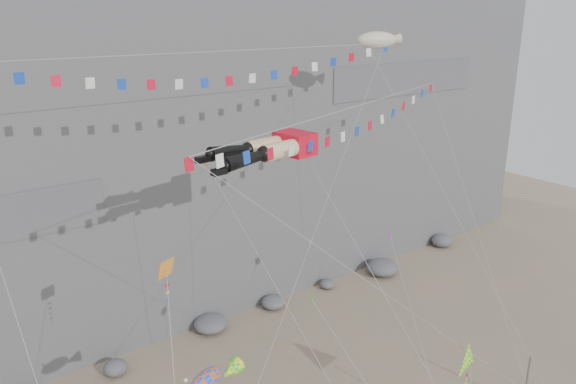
% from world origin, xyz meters
% --- Properties ---
extents(talus_boulders, '(60.00, 3.00, 1.20)m').
position_xyz_m(talus_boulders, '(0.00, 17.00, 0.60)').
color(talus_boulders, slate).
rests_on(talus_boulders, ground).
extents(anchor_pole_right, '(0.12, 0.12, 3.67)m').
position_xyz_m(anchor_pole_right, '(11.53, -2.67, 1.83)').
color(anchor_pole_right, gray).
rests_on(anchor_pole_right, ground).
extents(legs_kite, '(8.65, 16.17, 22.68)m').
position_xyz_m(legs_kite, '(-1.63, 6.26, 16.94)').
color(legs_kite, red).
rests_on(legs_kite, ground).
extents(flag_banner_upper, '(26.84, 14.05, 28.43)m').
position_xyz_m(flag_banner_upper, '(-2.31, 10.39, 21.76)').
color(flag_banner_upper, red).
rests_on(flag_banner_upper, ground).
extents(flag_banner_lower, '(24.60, 12.09, 22.46)m').
position_xyz_m(flag_banner_lower, '(3.11, 5.11, 18.81)').
color(flag_banner_lower, red).
rests_on(flag_banner_lower, ground).
extents(harlequin_kite, '(4.36, 8.88, 15.79)m').
position_xyz_m(harlequin_kite, '(-9.20, 3.29, 13.22)').
color(harlequin_kite, red).
rests_on(harlequin_kite, ground).
extents(fish_windsock, '(5.87, 5.48, 10.91)m').
position_xyz_m(fish_windsock, '(-9.03, 0.44, 9.14)').
color(fish_windsock, '#FF570D').
rests_on(fish_windsock, ground).
extents(delta_kite, '(6.07, 5.87, 8.85)m').
position_xyz_m(delta_kite, '(6.05, -2.02, 5.23)').
color(delta_kite, yellow).
rests_on(delta_kite, ground).
extents(blimp_windsock, '(5.70, 14.95, 26.12)m').
position_xyz_m(blimp_windsock, '(10.73, 10.91, 21.96)').
color(blimp_windsock, beige).
rests_on(blimp_windsock, ground).
extents(small_kite_a, '(3.51, 14.72, 21.50)m').
position_xyz_m(small_kite_a, '(-3.83, 8.86, 15.56)').
color(small_kite_a, '#FF9E15').
rests_on(small_kite_a, ground).
extents(small_kite_b, '(5.84, 11.78, 15.85)m').
position_xyz_m(small_kite_b, '(6.86, 5.01, 10.01)').
color(small_kite_b, purple).
rests_on(small_kite_b, ground).
extents(small_kite_c, '(2.42, 10.80, 13.88)m').
position_xyz_m(small_kite_c, '(-1.27, 2.86, 9.25)').
color(small_kite_c, green).
rests_on(small_kite_c, ground).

